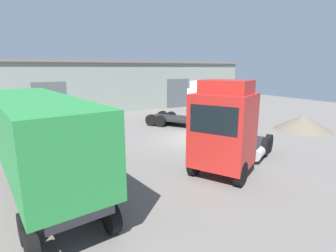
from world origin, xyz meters
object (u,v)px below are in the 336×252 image
at_px(tractor_unit_white, 200,106).
at_px(traffic_cone, 108,136).
at_px(tractor_unit_red, 227,130).
at_px(gravel_pile, 303,123).
at_px(container_trailer_green, 38,134).

distance_m(tractor_unit_white, traffic_cone, 8.04).
bearing_deg(traffic_cone, tractor_unit_white, -0.56).
xyz_separation_m(tractor_unit_red, gravel_pile, (11.39, 3.65, -1.46)).
distance_m(tractor_unit_red, traffic_cone, 9.26).
relative_size(container_trailer_green, gravel_pile, 2.21).
height_order(tractor_unit_white, container_trailer_green, tractor_unit_white).
distance_m(gravel_pile, traffic_cone, 15.42).
bearing_deg(tractor_unit_red, traffic_cone, -97.26).
xyz_separation_m(container_trailer_green, traffic_cone, (4.62, 6.70, -2.25)).
bearing_deg(gravel_pile, tractor_unit_red, -162.24).
bearing_deg(container_trailer_green, tractor_unit_white, -69.66).
xyz_separation_m(tractor_unit_white, tractor_unit_red, (-4.62, -8.40, 0.23)).
xyz_separation_m(gravel_pile, traffic_cone, (-14.64, 4.83, -0.37)).
relative_size(tractor_unit_white, traffic_cone, 12.01).
relative_size(tractor_unit_white, gravel_pile, 1.49).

